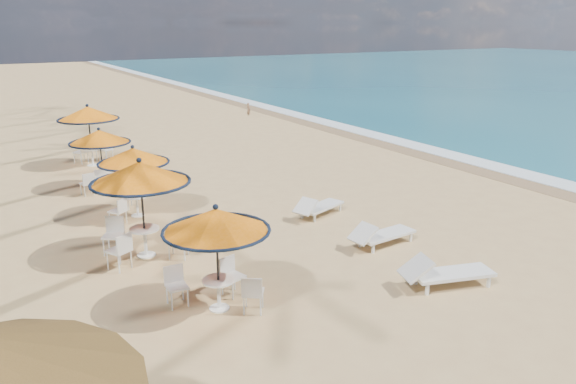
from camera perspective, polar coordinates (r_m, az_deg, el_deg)
name	(u,v)px	position (r m, az deg, el deg)	size (l,w,h in m)	color
ground	(416,264)	(13.83, 12.87, -7.19)	(160.00, 160.00, 0.00)	tan
foam_strip	(417,147)	(26.91, 12.97, 4.52)	(1.20, 140.00, 0.04)	white
wetsand_band	(402,149)	(26.31, 11.53, 4.34)	(1.40, 140.00, 0.02)	olive
station_0	(217,233)	(10.99, -7.24, -4.13)	(2.13, 2.13, 2.22)	black
station_1	(139,185)	(13.79, -14.86, 0.65)	(2.39, 2.39, 2.49)	black
station_2	(132,162)	(16.91, -15.56, 2.93)	(2.07, 2.18, 2.16)	black
station_3	(99,143)	(20.12, -18.67, 4.78)	(2.06, 2.06, 2.15)	black
station_4	(89,120)	(23.78, -19.59, 6.87)	(2.39, 2.39, 2.49)	black
lounger_near	(444,272)	(12.73, 15.55, -7.85)	(2.18, 1.20, 0.75)	silver
lounger_mid	(380,234)	(14.64, 9.38, -4.25)	(1.96, 0.76, 0.69)	silver
lounger_far	(318,207)	(16.65, 3.03, -1.48)	(1.92, 1.16, 0.66)	silver
person	(248,109)	(35.15, -4.04, 8.42)	(0.31, 0.20, 0.85)	#845E43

